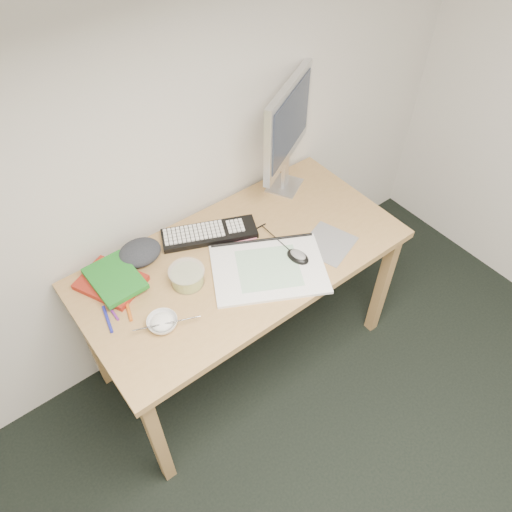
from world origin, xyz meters
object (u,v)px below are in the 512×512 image
(sketchpad, at_px, (269,269))
(monitor, at_px, (288,126))
(desk, at_px, (242,269))
(keyboard, at_px, (209,234))
(rice_bowl, at_px, (162,323))

(sketchpad, xyz_separation_m, monitor, (0.40, 0.38, 0.33))
(desk, xyz_separation_m, keyboard, (-0.04, 0.19, 0.09))
(desk, relative_size, sketchpad, 3.02)
(sketchpad, distance_m, keyboard, 0.33)
(desk, distance_m, sketchpad, 0.16)
(rice_bowl, bearing_deg, keyboard, 35.45)
(desk, height_order, rice_bowl, rice_bowl)
(monitor, bearing_deg, keyboard, 158.48)
(sketchpad, distance_m, rice_bowl, 0.49)
(keyboard, distance_m, monitor, 0.58)
(sketchpad, bearing_deg, rice_bowl, -154.96)
(rice_bowl, bearing_deg, monitor, 21.54)
(sketchpad, height_order, rice_bowl, rice_bowl)
(desk, distance_m, keyboard, 0.21)
(sketchpad, xyz_separation_m, rice_bowl, (-0.49, 0.03, 0.01))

